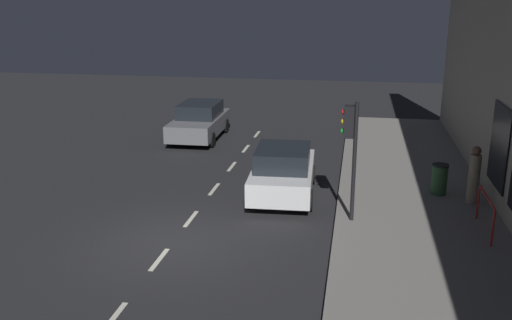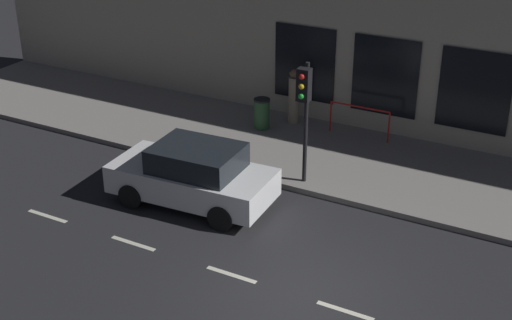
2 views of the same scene
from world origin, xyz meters
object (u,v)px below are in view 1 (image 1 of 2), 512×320
object	(u,v)px
parked_car_1	(199,121)
pedestrian_0	(474,176)
traffic_light	(350,135)
trash_bin	(439,179)
parked_car_0	(283,171)

from	to	relation	value
parked_car_1	pedestrian_0	distance (m)	12.26
pedestrian_0	traffic_light	bearing A→B (deg)	-156.04
parked_car_1	trash_bin	world-z (taller)	parked_car_1
traffic_light	parked_car_0	size ratio (longest dim) A/B	0.78
parked_car_0	trash_bin	xyz separation A→B (m)	(4.76, 0.62, -0.16)
parked_car_1	pedestrian_0	bearing A→B (deg)	145.32
parked_car_0	parked_car_1	size ratio (longest dim) A/B	0.94
parked_car_0	pedestrian_0	xyz separation A→B (m)	(5.62, -0.04, 0.18)
parked_car_1	parked_car_0	bearing A→B (deg)	123.20
traffic_light	parked_car_1	bearing A→B (deg)	127.17
trash_bin	parked_car_1	bearing A→B (deg)	146.89
traffic_light	parked_car_0	xyz separation A→B (m)	(-2.03, 2.03, -1.73)
parked_car_0	trash_bin	size ratio (longest dim) A/B	4.37
trash_bin	parked_car_0	bearing A→B (deg)	-172.61
traffic_light	parked_car_0	world-z (taller)	traffic_light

